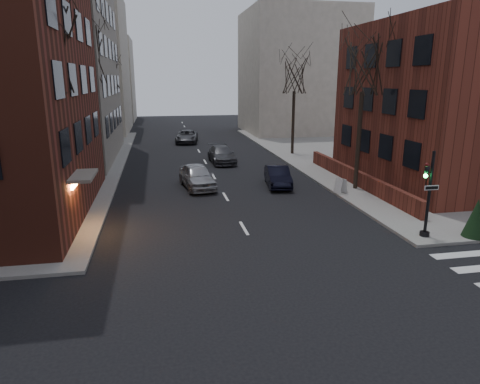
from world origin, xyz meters
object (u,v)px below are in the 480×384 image
(tree_right_a, at_px, (364,66))
(sandwich_board, at_px, (341,186))
(evergreen_shrub, at_px, (476,218))
(traffic_signal, at_px, (427,200))
(tree_left_b, at_px, (87,55))
(tree_left_c, at_px, (109,71))
(car_lane_silver, at_px, (197,176))
(parked_sedan, at_px, (278,176))
(car_lane_gray, at_px, (222,155))
(tree_left_a, at_px, (47,51))
(tree_right_b, at_px, (295,75))
(streetlamp_far, at_px, (119,107))
(streetlamp_near, at_px, (94,126))
(car_lane_far, at_px, (187,137))

(tree_right_a, distance_m, sandwich_board, 7.62)
(tree_right_a, relative_size, evergreen_shrub, 5.36)
(traffic_signal, bearing_deg, tree_left_b, 134.54)
(tree_left_c, bearing_deg, tree_left_b, -90.00)
(tree_left_c, relative_size, car_lane_silver, 2.04)
(tree_left_b, xyz_separation_m, tree_left_c, (0.00, 14.00, -0.88))
(parked_sedan, bearing_deg, car_lane_gray, 113.16)
(tree_left_a, relative_size, tree_right_b, 1.12)
(tree_left_b, distance_m, tree_left_c, 14.03)
(tree_right_b, xyz_separation_m, streetlamp_far, (-17.00, 10.00, -3.35))
(tree_right_a, xyz_separation_m, car_lane_silver, (-10.34, 2.67, -7.22))
(car_lane_gray, bearing_deg, tree_left_a, -125.88)
(tree_left_a, relative_size, tree_left_c, 1.06)
(streetlamp_near, bearing_deg, tree_left_b, 98.53)
(traffic_signal, relative_size, car_lane_far, 0.77)
(tree_right_b, bearing_deg, tree_left_a, -134.36)
(tree_left_c, bearing_deg, traffic_signal, -61.64)
(tree_left_a, height_order, car_lane_far, tree_left_a)
(traffic_signal, bearing_deg, parked_sedan, 109.53)
(tree_left_b, bearing_deg, tree_left_c, 90.00)
(streetlamp_near, relative_size, car_lane_gray, 1.26)
(tree_right_b, height_order, car_lane_gray, tree_right_b)
(tree_left_a, relative_size, streetlamp_near, 1.63)
(traffic_signal, bearing_deg, streetlamp_near, 141.13)
(car_lane_silver, bearing_deg, sandwich_board, -30.66)
(tree_left_a, bearing_deg, car_lane_gray, 56.20)
(tree_right_a, height_order, streetlamp_near, tree_right_a)
(car_lane_silver, distance_m, car_lane_gray, 9.09)
(tree_left_a, height_order, tree_left_c, tree_left_a)
(tree_left_a, height_order, streetlamp_far, tree_left_a)
(tree_right_b, relative_size, car_lane_far, 1.77)
(traffic_signal, xyz_separation_m, tree_left_a, (-16.74, 5.01, 6.56))
(tree_right_b, xyz_separation_m, car_lane_gray, (-7.38, -2.74, -6.86))
(tree_left_a, bearing_deg, car_lane_far, 74.14)
(car_lane_silver, bearing_deg, tree_left_a, -145.33)
(tree_left_c, height_order, streetlamp_near, tree_left_c)
(car_lane_gray, height_order, sandwich_board, car_lane_gray)
(tree_right_a, bearing_deg, parked_sedan, 156.41)
(car_lane_silver, bearing_deg, parked_sedan, -13.84)
(parked_sedan, distance_m, car_lane_silver, 5.58)
(traffic_signal, bearing_deg, car_lane_gray, 107.84)
(tree_left_c, bearing_deg, tree_right_b, -24.44)
(car_lane_silver, relative_size, sandwich_board, 4.97)
(streetlamp_far, bearing_deg, sandwich_board, -58.24)
(car_lane_silver, relative_size, car_lane_far, 0.92)
(tree_right_b, bearing_deg, parked_sedan, -111.96)
(tree_right_a, relative_size, car_lane_far, 1.87)
(tree_right_a, height_order, evergreen_shrub, tree_right_a)
(sandwich_board, relative_size, evergreen_shrub, 0.53)
(traffic_signal, relative_size, tree_left_a, 0.39)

